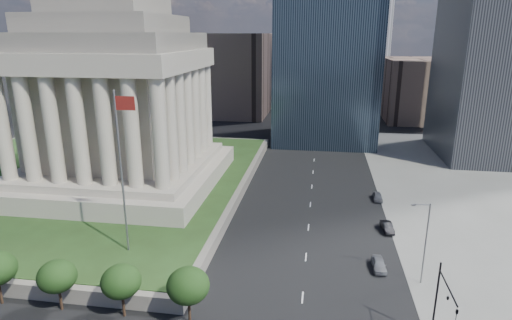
% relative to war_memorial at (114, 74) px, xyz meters
% --- Properties ---
extents(ground, '(500.00, 500.00, 0.00)m').
position_rel_war_memorial_xyz_m(ground, '(34.00, 52.00, -21.40)').
color(ground, black).
rests_on(ground, ground).
extents(plaza_terrace, '(66.00, 70.00, 1.80)m').
position_rel_war_memorial_xyz_m(plaza_terrace, '(-11.00, 2.00, -20.50)').
color(plaza_terrace, '#625D54').
rests_on(plaza_terrace, ground).
extents(plaza_lawn, '(64.00, 68.00, 0.10)m').
position_rel_war_memorial_xyz_m(plaza_lawn, '(-11.00, 2.00, -19.55)').
color(plaza_lawn, '#243B18').
rests_on(plaza_lawn, plaza_terrace).
extents(war_memorial, '(34.00, 34.00, 39.00)m').
position_rel_war_memorial_xyz_m(war_memorial, '(0.00, 0.00, 0.00)').
color(war_memorial, '#B0A593').
rests_on(war_memorial, plaza_lawn).
extents(flagpole, '(2.52, 0.24, 20.00)m').
position_rel_war_memorial_xyz_m(flagpole, '(12.17, -24.00, -8.29)').
color(flagpole, slate).
rests_on(flagpole, plaza_lawn).
extents(midrise_glass, '(26.00, 26.00, 60.00)m').
position_rel_war_memorial_xyz_m(midrise_glass, '(36.00, 47.00, 8.60)').
color(midrise_glass, black).
rests_on(midrise_glass, ground).
extents(building_filler_ne, '(20.00, 30.00, 20.00)m').
position_rel_war_memorial_xyz_m(building_filler_ne, '(66.00, 82.00, -11.40)').
color(building_filler_ne, brown).
rests_on(building_filler_ne, ground).
extents(building_filler_nw, '(24.00, 30.00, 28.00)m').
position_rel_war_memorial_xyz_m(building_filler_nw, '(4.00, 82.00, -7.40)').
color(building_filler_nw, brown).
rests_on(building_filler_nw, ground).
extents(traffic_signal_ne, '(0.30, 5.74, 8.00)m').
position_rel_war_memorial_xyz_m(traffic_signal_ne, '(46.50, -34.30, -16.15)').
color(traffic_signal_ne, black).
rests_on(traffic_signal_ne, ground).
extents(street_lamp_north, '(2.13, 0.22, 10.00)m').
position_rel_war_memorial_xyz_m(street_lamp_north, '(47.33, -23.00, -15.74)').
color(street_lamp_north, slate).
rests_on(street_lamp_north, ground).
extents(parked_sedan_near, '(3.97, 1.70, 1.34)m').
position_rel_war_memorial_xyz_m(parked_sedan_near, '(43.00, -20.60, -20.73)').
color(parked_sedan_near, gray).
rests_on(parked_sedan_near, ground).
extents(parked_sedan_mid, '(4.03, 1.80, 1.28)m').
position_rel_war_memorial_xyz_m(parked_sedan_mid, '(45.47, -9.49, -20.76)').
color(parked_sedan_mid, black).
rests_on(parked_sedan_mid, ground).
extents(parked_sedan_far, '(1.57, 3.84, 1.30)m').
position_rel_war_memorial_xyz_m(parked_sedan_far, '(45.50, 2.84, -20.75)').
color(parked_sedan_far, slate).
rests_on(parked_sedan_far, ground).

